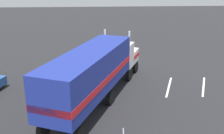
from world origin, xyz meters
TOP-DOWN VIEW (x-y plane):
  - ground_plane at (0.00, 0.00)m, footprint 120.00×120.00m
  - lane_stripe_near at (-3.83, -3.50)m, footprint 4.17×1.71m
  - lane_stripe_mid at (-3.95, -6.46)m, footprint 4.09×1.92m
  - semi_truck at (-6.12, 2.62)m, footprint 13.98×7.94m
  - person_bystander at (-3.47, 3.67)m, footprint 0.38×0.48m

SIDE VIEW (x-z plane):
  - ground_plane at x=0.00m, z-range 0.00..0.00m
  - lane_stripe_near at x=-3.83m, z-range 0.00..0.01m
  - lane_stripe_mid at x=-3.95m, z-range 0.00..0.01m
  - person_bystander at x=-3.47m, z-range 0.08..1.71m
  - semi_truck at x=-6.12m, z-range 0.27..4.77m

